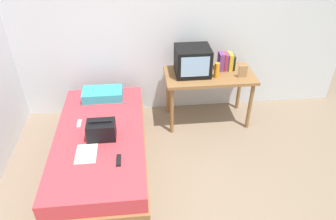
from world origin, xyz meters
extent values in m
plane|color=#84705B|center=(0.00, 0.00, 0.00)|extent=(8.00, 8.00, 0.00)
cube|color=silver|center=(0.00, 2.00, 1.30)|extent=(5.20, 0.10, 2.60)
cube|color=olive|center=(-0.80, 0.78, 0.15)|extent=(1.00, 2.00, 0.30)
cube|color=#C63842|center=(-0.80, 0.78, 0.39)|extent=(0.97, 1.94, 0.18)
cube|color=olive|center=(0.58, 1.57, 0.71)|extent=(1.16, 0.60, 0.04)
cylinder|color=olive|center=(0.06, 1.33, 0.34)|extent=(0.05, 0.05, 0.69)
cylinder|color=olive|center=(1.10, 1.33, 0.34)|extent=(0.05, 0.05, 0.69)
cylinder|color=olive|center=(0.06, 1.81, 0.34)|extent=(0.05, 0.05, 0.69)
cylinder|color=olive|center=(1.10, 1.81, 0.34)|extent=(0.05, 0.05, 0.69)
cube|color=black|center=(0.36, 1.61, 0.91)|extent=(0.44, 0.38, 0.36)
cube|color=#8CB2E0|center=(0.36, 1.41, 0.92)|extent=(0.35, 0.01, 0.26)
cylinder|color=orange|center=(0.65, 1.47, 0.83)|extent=(0.06, 0.06, 0.20)
cube|color=#7A3D89|center=(0.73, 1.68, 0.84)|extent=(0.03, 0.15, 0.24)
cube|color=#7A3D89|center=(0.77, 1.68, 0.84)|extent=(0.04, 0.13, 0.24)
cube|color=#B72D33|center=(0.80, 1.68, 0.84)|extent=(0.02, 0.14, 0.23)
cube|color=#7A3D89|center=(0.83, 1.68, 0.84)|extent=(0.03, 0.13, 0.22)
cube|color=gold|center=(0.86, 1.68, 0.84)|extent=(0.03, 0.17, 0.23)
cube|color=gold|center=(0.89, 1.68, 0.84)|extent=(0.02, 0.14, 0.22)
cube|color=black|center=(0.92, 1.68, 0.82)|extent=(0.03, 0.13, 0.20)
cube|color=#9E754C|center=(0.98, 1.44, 0.81)|extent=(0.11, 0.02, 0.16)
cube|color=#33A8B7|center=(-0.81, 1.51, 0.54)|extent=(0.50, 0.29, 0.12)
cube|color=black|center=(-0.76, 0.69, 0.58)|extent=(0.30, 0.20, 0.20)
cylinder|color=black|center=(-0.76, 0.69, 0.70)|extent=(0.24, 0.02, 0.02)
cube|color=white|center=(-0.91, 0.44, 0.49)|extent=(0.21, 0.29, 0.01)
cube|color=black|center=(-0.58, 0.31, 0.50)|extent=(0.04, 0.16, 0.02)
cube|color=#B7B7BC|center=(-1.04, 0.96, 0.50)|extent=(0.04, 0.14, 0.02)
camera|label=1|loc=(-0.33, -2.01, 2.65)|focal=33.68mm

